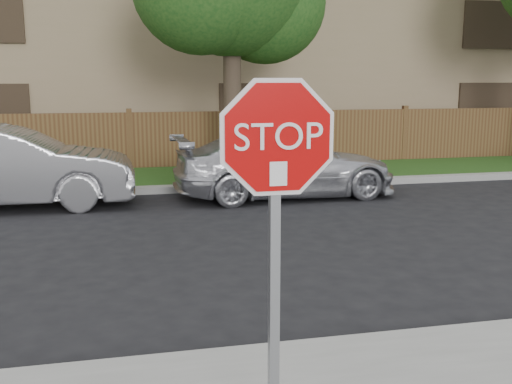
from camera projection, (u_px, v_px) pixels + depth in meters
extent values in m
plane|color=black|center=(155.00, 364.00, 5.32)|extent=(90.00, 90.00, 0.00)
cube|color=gray|center=(134.00, 191.00, 13.12)|extent=(70.00, 0.30, 0.15)
cube|color=#1E4714|center=(132.00, 179.00, 14.71)|extent=(70.00, 3.00, 0.12)
cube|color=#52321D|center=(130.00, 142.00, 16.10)|extent=(70.00, 0.12, 1.60)
cube|color=#917D5A|center=(125.00, 64.00, 21.05)|extent=(34.00, 8.00, 6.00)
cylinder|color=#382B21|center=(232.00, 100.00, 14.79)|extent=(0.44, 0.44, 3.92)
sphere|color=#164314|center=(265.00, 3.00, 14.83)|extent=(3.00, 3.00, 3.00)
cube|color=gray|center=(274.00, 275.00, 3.87)|extent=(0.06, 0.06, 2.30)
cylinder|color=white|center=(278.00, 137.00, 3.64)|extent=(1.01, 0.02, 1.01)
cylinder|color=#B60707|center=(278.00, 138.00, 3.63)|extent=(0.93, 0.02, 0.93)
cube|color=white|center=(278.00, 174.00, 3.65)|extent=(0.11, 0.00, 0.15)
imported|color=#A8A8AC|center=(7.00, 167.00, 11.59)|extent=(4.89, 1.78, 1.60)
imported|color=silver|center=(285.00, 165.00, 12.73)|extent=(4.80, 2.07, 1.38)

